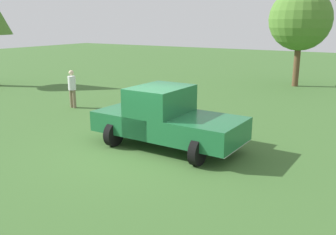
% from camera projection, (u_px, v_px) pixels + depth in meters
% --- Properties ---
extents(ground_plane, '(80.00, 80.00, 0.00)m').
position_uv_depth(ground_plane, '(140.00, 152.00, 10.57)').
color(ground_plane, '#3D662D').
extents(pickup_truck, '(2.36, 4.47, 1.78)m').
position_uv_depth(pickup_truck, '(165.00, 117.00, 10.86)').
color(pickup_truck, black).
rests_on(pickup_truck, ground_plane).
extents(person_bystander, '(0.35, 0.35, 1.61)m').
position_uv_depth(person_bystander, '(72.00, 87.00, 15.81)').
color(person_bystander, '#7A6B51').
rests_on(person_bystander, ground_plane).
extents(tree_back_left, '(3.41, 3.41, 5.42)m').
position_uv_depth(tree_back_left, '(300.00, 20.00, 20.46)').
color(tree_back_left, brown).
rests_on(tree_back_left, ground_plane).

